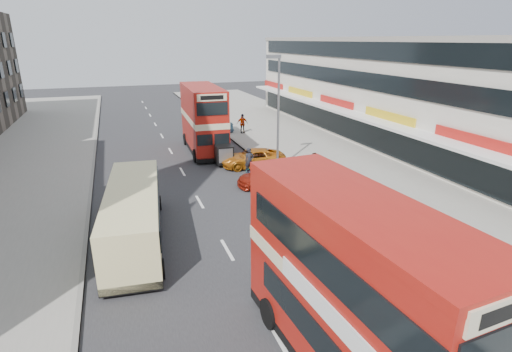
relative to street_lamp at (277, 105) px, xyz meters
name	(u,v)px	position (x,y,z in m)	size (l,w,h in m)	color
road_surface	(182,172)	(-6.52, 2.00, -4.78)	(12.00, 90.00, 0.01)	#28282B
pavement_right	(329,155)	(5.48, 2.00, -4.71)	(12.00, 90.00, 0.15)	gray
kerb_left	(92,180)	(-12.62, 2.00, -4.71)	(0.20, 90.00, 0.16)	gray
kerb_right	(261,163)	(-0.42, 2.00, -4.71)	(0.20, 90.00, 0.16)	gray
commercial_row	(400,91)	(13.42, 4.00, -0.09)	(9.90, 46.20, 9.30)	beige
street_lamp	(277,105)	(0.00, 0.00, 0.00)	(1.00, 0.20, 8.12)	slate
bus_main	(354,291)	(-5.15, -17.91, -2.08)	(3.13, 9.40, 5.14)	black
bus_second	(204,119)	(-3.74, 7.03, -2.01)	(2.99, 9.67, 5.27)	black
coach	(134,213)	(-10.35, -7.72, -3.35)	(3.22, 9.35, 2.43)	black
car_right_a	(270,176)	(-1.57, -2.68, -4.15)	(1.77, 4.35, 1.26)	maroon
car_right_b	(253,158)	(-1.29, 1.47, -4.12)	(2.20, 4.78, 1.33)	#C16913
car_right_c	(212,127)	(-1.55, 13.21, -4.07)	(1.68, 4.18, 1.43)	#5C94B9
pedestrian_near	(314,164)	(1.87, -2.20, -3.82)	(0.60, 0.41, 1.62)	gray
pedestrian_far	(242,124)	(1.22, 11.98, -3.68)	(1.12, 0.47, 1.91)	gray
cyclist	(249,167)	(-2.36, -0.87, -4.03)	(0.65, 1.52, 2.12)	gray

